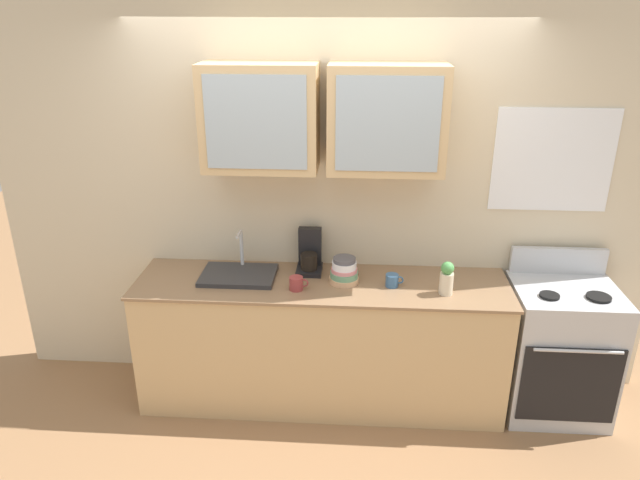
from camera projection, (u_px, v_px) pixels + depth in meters
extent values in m
plane|color=#936B47|center=(321.00, 396.00, 4.14)|extent=(10.00, 10.00, 0.00)
cube|color=beige|center=(325.00, 193.00, 3.95)|extent=(4.47, 0.10, 2.78)
cube|color=tan|center=(260.00, 117.00, 3.56)|extent=(0.70, 0.34, 0.64)
cube|color=#9EADB7|center=(256.00, 123.00, 3.40)|extent=(0.60, 0.01, 0.55)
cube|color=tan|center=(387.00, 119.00, 3.51)|extent=(0.70, 0.34, 0.64)
cube|color=#9EADB7|center=(388.00, 125.00, 3.35)|extent=(0.60, 0.01, 0.55)
cube|color=white|center=(553.00, 160.00, 3.70)|extent=(0.75, 0.01, 0.66)
cube|color=tan|center=(321.00, 343.00, 3.98)|extent=(2.41, 0.59, 0.88)
cube|color=#8C6B4C|center=(321.00, 284.00, 3.81)|extent=(2.43, 0.61, 0.02)
cube|color=silver|center=(558.00, 350.00, 3.88)|extent=(0.66, 0.56, 0.89)
cube|color=black|center=(570.00, 386.00, 3.64)|extent=(0.60, 0.01, 0.54)
cylinder|color=silver|center=(578.00, 351.00, 3.51)|extent=(0.53, 0.02, 0.02)
cube|color=silver|center=(558.00, 260.00, 3.91)|extent=(0.62, 0.04, 0.18)
cylinder|color=black|center=(550.00, 296.00, 3.62)|extent=(0.12, 0.12, 0.02)
cylinder|color=black|center=(599.00, 297.00, 3.60)|extent=(0.15, 0.15, 0.02)
cube|color=#2D2D30|center=(238.00, 275.00, 3.87)|extent=(0.49, 0.34, 0.03)
cylinder|color=silver|center=(242.00, 248.00, 3.95)|extent=(0.02, 0.02, 0.24)
cylinder|color=silver|center=(239.00, 234.00, 3.85)|extent=(0.02, 0.12, 0.02)
cylinder|color=#E0AD7F|center=(344.00, 279.00, 3.81)|extent=(0.19, 0.19, 0.04)
cylinder|color=#669972|center=(344.00, 275.00, 3.79)|extent=(0.18, 0.18, 0.05)
cylinder|color=#D87F84|center=(344.00, 270.00, 3.78)|extent=(0.17, 0.17, 0.04)
cylinder|color=white|center=(344.00, 265.00, 3.77)|extent=(0.16, 0.16, 0.05)
cylinder|color=#4C4C54|center=(344.00, 261.00, 3.76)|extent=(0.15, 0.15, 0.04)
cylinder|color=beige|center=(446.00, 283.00, 3.64)|extent=(0.09, 0.09, 0.14)
sphere|color=#4C994C|center=(448.00, 268.00, 3.60)|extent=(0.08, 0.08, 0.08)
cylinder|color=#993838|center=(296.00, 283.00, 3.70)|extent=(0.09, 0.09, 0.09)
torus|color=#993838|center=(304.00, 283.00, 3.69)|extent=(0.05, 0.01, 0.05)
cylinder|color=#38608C|center=(392.00, 280.00, 3.74)|extent=(0.08, 0.08, 0.08)
torus|color=#38608C|center=(400.00, 280.00, 3.74)|extent=(0.05, 0.01, 0.05)
cube|color=black|center=(309.00, 270.00, 3.95)|extent=(0.17, 0.20, 0.03)
cylinder|color=black|center=(309.00, 261.00, 3.91)|extent=(0.11, 0.11, 0.11)
cube|color=black|center=(310.00, 246.00, 3.96)|extent=(0.15, 0.06, 0.26)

